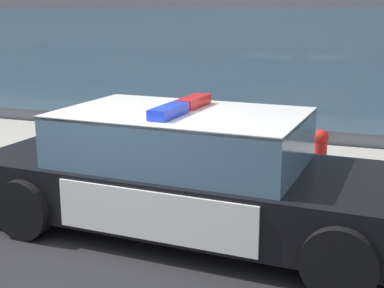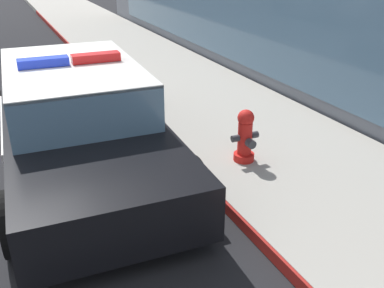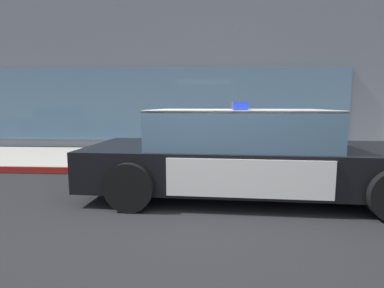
{
  "view_description": "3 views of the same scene",
  "coord_description": "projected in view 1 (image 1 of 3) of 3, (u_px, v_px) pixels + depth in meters",
  "views": [
    {
      "loc": [
        2.89,
        -4.25,
        2.46
      ],
      "look_at": [
        0.56,
        2.13,
        0.78
      ],
      "focal_mm": 50.3,
      "sensor_mm": 36.0,
      "label": 1
    },
    {
      "loc": [
        6.6,
        0.3,
        2.83
      ],
      "look_at": [
        2.26,
        2.32,
        0.63
      ],
      "focal_mm": 40.84,
      "sensor_mm": 36.0,
      "label": 2
    },
    {
      "loc": [
        0.32,
        -3.54,
        1.45
      ],
      "look_at": [
        -0.05,
        2.6,
        0.64
      ],
      "focal_mm": 27.91,
      "sensor_mm": 36.0,
      "label": 3
    }
  ],
  "objects": [
    {
      "name": "police_cruiser",
      "position": [
        194.0,
        173.0,
        6.08
      ],
      "size": [
        5.23,
        2.29,
        1.49
      ],
      "rotation": [
        0.0,
        0.0,
        -0.05
      ],
      "color": "black",
      "rests_on": "ground"
    },
    {
      "name": "curb_red_paint",
      "position": [
        163.0,
        184.0,
        7.64
      ],
      "size": [
        28.8,
        0.04,
        0.14
      ],
      "primitive_type": "cube",
      "color": "maroon",
      "rests_on": "ground"
    },
    {
      "name": "ground",
      "position": [
        68.0,
        262.0,
        5.43
      ],
      "size": [
        48.0,
        48.0,
        0.0
      ],
      "primitive_type": "plane",
      "color": "black"
    },
    {
      "name": "sidewalk",
      "position": [
        197.0,
        159.0,
        8.95
      ],
      "size": [
        48.0,
        2.84,
        0.15
      ],
      "primitive_type": "cube",
      "color": "#A39E93",
      "rests_on": "ground"
    },
    {
      "name": "fire_hydrant",
      "position": [
        320.0,
        156.0,
        7.51
      ],
      "size": [
        0.34,
        0.39,
        0.73
      ],
      "color": "red",
      "rests_on": "sidewalk"
    }
  ]
}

